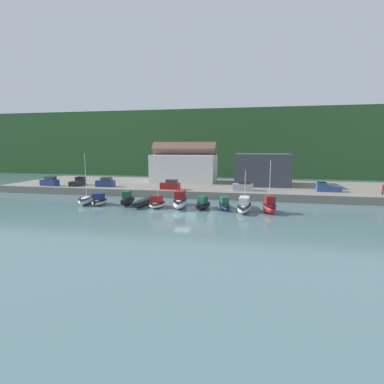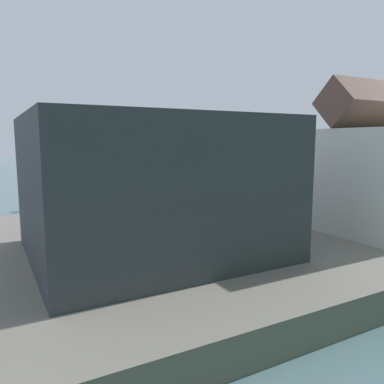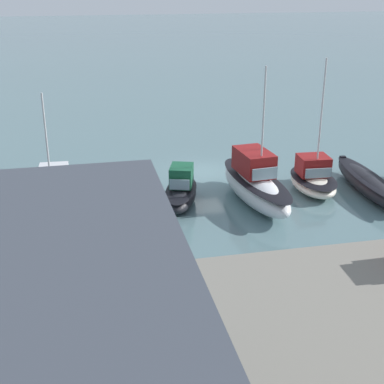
{
  "view_description": "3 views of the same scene",
  "coord_description": "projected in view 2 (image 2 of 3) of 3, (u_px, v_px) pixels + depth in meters",
  "views": [
    {
      "loc": [
        10.9,
        -45.13,
        10.71
      ],
      "look_at": [
        -0.69,
        11.07,
        1.96
      ],
      "focal_mm": 28.0,
      "sensor_mm": 36.0,
      "label": 1
    },
    {
      "loc": [
        20.84,
        48.33,
        7.75
      ],
      "look_at": [
        1.6,
        13.37,
        2.25
      ],
      "focal_mm": 35.0,
      "sensor_mm": 36.0,
      "label": 2
    },
    {
      "loc": [
        7.79,
        32.66,
        12.13
      ],
      "look_at": [
        2.17,
        6.26,
        1.22
      ],
      "focal_mm": 50.0,
      "sensor_mm": 36.0,
      "label": 3
    }
  ],
  "objects": [
    {
      "name": "parked_car_2",
      "position": [
        145.0,
        201.0,
        32.84
      ],
      "size": [
        4.34,
        2.15,
        2.16
      ],
      "rotation": [
        0.0,
        0.0,
        1.66
      ],
      "color": "#B7B7BC",
      "rests_on": "quay_promenade"
    },
    {
      "name": "moored_boat_3",
      "position": [
        230.0,
        192.0,
        52.24
      ],
      "size": [
        2.14,
        8.12,
        1.15
      ],
      "rotation": [
        0.0,
        0.0,
        -0.07
      ],
      "color": "black",
      "rests_on": "ground_plane"
    },
    {
      "name": "moored_boat_7",
      "position": [
        129.0,
        199.0,
        44.85
      ],
      "size": [
        3.32,
        6.94,
        2.18
      ],
      "rotation": [
        0.0,
        0.0,
        0.26
      ],
      "color": "navy",
      "rests_on": "ground_plane"
    },
    {
      "name": "moored_boat_5",
      "position": [
        185.0,
        192.0,
        48.75
      ],
      "size": [
        3.03,
        8.08,
        7.88
      ],
      "rotation": [
        0.0,
        0.0,
        0.1
      ],
      "color": "white",
      "rests_on": "ground_plane"
    },
    {
      "name": "yacht_club_building",
      "position": [
        150.0,
        185.0,
        20.77
      ],
      "size": [
        12.66,
        11.69,
        7.43
      ],
      "color": "#3D424C",
      "rests_on": "quay_promenade"
    },
    {
      "name": "moored_boat_8",
      "position": [
        98.0,
        199.0,
        44.02
      ],
      "size": [
        2.59,
        8.68,
        6.83
      ],
      "rotation": [
        0.0,
        0.0,
        -0.05
      ],
      "color": "white",
      "rests_on": "ground_plane"
    },
    {
      "name": "ground_plane",
      "position": [
        156.0,
        196.0,
        52.96
      ],
      "size": [
        320.0,
        320.0,
        0.0
      ],
      "primitive_type": "plane",
      "color": "slate"
    },
    {
      "name": "moored_boat_9",
      "position": [
        61.0,
        200.0,
        42.73
      ],
      "size": [
        2.73,
        4.69,
        8.52
      ],
      "rotation": [
        0.0,
        0.0,
        0.18
      ],
      "color": "red",
      "rests_on": "ground_plane"
    },
    {
      "name": "moored_boat_1",
      "position": [
        272.0,
        187.0,
        56.72
      ],
      "size": [
        2.78,
        4.64,
        2.18
      ],
      "rotation": [
        0.0,
        0.0,
        0.09
      ],
      "color": "white",
      "rests_on": "ground_plane"
    },
    {
      "name": "parked_car_0",
      "position": [
        373.0,
        182.0,
        47.87
      ],
      "size": [
        4.34,
        2.17,
        2.16
      ],
      "rotation": [
        0.0,
        0.0,
        1.66
      ],
      "color": "navy",
      "rests_on": "quay_promenade"
    },
    {
      "name": "moored_boat_2",
      "position": [
        250.0,
        189.0,
        53.26
      ],
      "size": [
        1.77,
        6.18,
        2.58
      ],
      "rotation": [
        0.0,
        0.0,
        0.04
      ],
      "color": "black",
      "rests_on": "ground_plane"
    },
    {
      "name": "moored_boat_6",
      "position": [
        154.0,
        196.0,
        47.35
      ],
      "size": [
        3.04,
        4.92,
        2.24
      ],
      "rotation": [
        0.0,
        0.0,
        -0.31
      ],
      "color": "black",
      "rests_on": "ground_plane"
    },
    {
      "name": "parked_car_3",
      "position": [
        271.0,
        189.0,
        41.32
      ],
      "size": [
        4.29,
        2.02,
        2.16
      ],
      "rotation": [
        0.0,
        0.0,
        1.52
      ],
      "color": "maroon",
      "rests_on": "quay_promenade"
    },
    {
      "name": "moored_boat_4",
      "position": [
        208.0,
        191.0,
        51.53
      ],
      "size": [
        2.74,
        4.7,
        8.01
      ],
      "rotation": [
        0.0,
        0.0,
        -0.06
      ],
      "color": "white",
      "rests_on": "ground_plane"
    },
    {
      "name": "quay_promenade",
      "position": [
        290.0,
        229.0,
        29.71
      ],
      "size": [
        96.39,
        25.03,
        1.56
      ],
      "color": "gray",
      "rests_on": "ground_plane"
    },
    {
      "name": "moored_boat_0",
      "position": [
        288.0,
        186.0,
        57.84
      ],
      "size": [
        3.51,
        6.71,
        9.5
      ],
      "rotation": [
        0.0,
        0.0,
        0.23
      ],
      "color": "silver",
      "rests_on": "ground_plane"
    }
  ]
}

